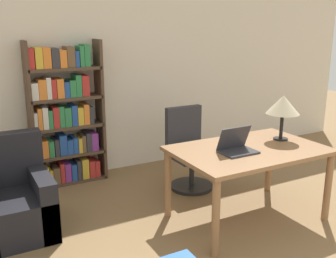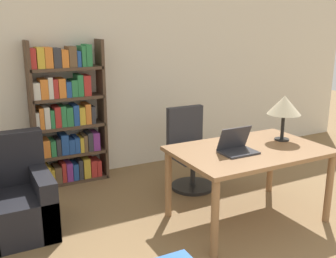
{
  "view_description": "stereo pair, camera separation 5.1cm",
  "coord_description": "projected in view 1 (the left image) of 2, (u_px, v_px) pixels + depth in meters",
  "views": [
    {
      "loc": [
        -1.91,
        -0.33,
        1.92
      ],
      "look_at": [
        -0.26,
        2.72,
        1.0
      ],
      "focal_mm": 42.0,
      "sensor_mm": 36.0,
      "label": 1
    },
    {
      "loc": [
        -1.87,
        -0.35,
        1.92
      ],
      "look_at": [
        -0.26,
        2.72,
        1.0
      ],
      "focal_mm": 42.0,
      "sensor_mm": 36.0,
      "label": 2
    }
  ],
  "objects": [
    {
      "name": "wall_back",
      "position": [
        120.0,
        70.0,
        5.16
      ],
      "size": [
        8.0,
        0.06,
        2.7
      ],
      "color": "beige",
      "rests_on": "ground_plane"
    },
    {
      "name": "desk",
      "position": [
        249.0,
        157.0,
        3.87
      ],
      "size": [
        1.48,
        0.96,
        0.75
      ],
      "color": "olive",
      "rests_on": "ground_plane"
    },
    {
      "name": "laptop",
      "position": [
        237.0,
        147.0,
        3.72
      ],
      "size": [
        0.34,
        0.24,
        0.24
      ],
      "color": "#2D2D33",
      "rests_on": "desk"
    },
    {
      "name": "table_lamp",
      "position": [
        283.0,
        105.0,
        4.05
      ],
      "size": [
        0.34,
        0.34,
        0.47
      ],
      "color": "black",
      "rests_on": "desk"
    },
    {
      "name": "office_chair",
      "position": [
        189.0,
        151.0,
        4.73
      ],
      "size": [
        0.52,
        0.52,
        0.97
      ],
      "color": "black",
      "rests_on": "ground_plane"
    },
    {
      "name": "armchair",
      "position": [
        13.0,
        203.0,
        3.69
      ],
      "size": [
        0.68,
        0.75,
        0.92
      ],
      "color": "black",
      "rests_on": "ground_plane"
    },
    {
      "name": "bookshelf",
      "position": [
        64.0,
        118.0,
        4.76
      ],
      "size": [
        0.88,
        0.28,
        1.75
      ],
      "color": "#4C3828",
      "rests_on": "ground_plane"
    }
  ]
}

